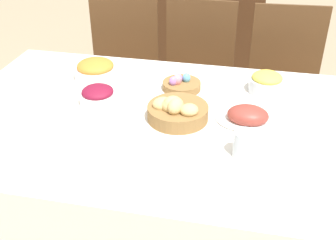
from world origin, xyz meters
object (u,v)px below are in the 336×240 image
Objects in this scene: chair_far_right at (284,86)px; egg_basket at (181,84)px; dinner_plate at (155,177)px; beet_salad_bowl at (98,96)px; pineapple_bowl at (267,82)px; knife at (204,185)px; fork at (108,172)px; butter_dish at (95,137)px; spoon at (213,186)px; ham_platter at (248,116)px; bread_basket at (176,111)px; carrot_bowl at (96,70)px; drinking_cup at (244,144)px; chair_far_center at (196,78)px; sideboard at (194,28)px; chair_far_left at (123,71)px.

egg_basket is at bearing -131.26° from chair_far_right.
beet_salad_bowl is at bearing 128.69° from dinner_plate.
pineapple_bowl reaches higher than knife.
chair_far_right is 1.45m from fork.
spoon is at bearing -20.08° from butter_dish.
beet_salad_bowl is 0.86× the size of fork.
pineapple_bowl reaches higher than ham_platter.
egg_basket is 0.66m from knife.
chair_far_right is 1.07m from bread_basket.
carrot_bowl is (-0.91, -0.61, 0.29)m from chair_far_right.
pineapple_bowl is 0.51m from drinking_cup.
sideboard is at bearing 99.94° from chair_far_center.
pineapple_bowl is at bearing -41.18° from chair_far_left.
ham_platter is at bearing 43.61° from fork.
chair_far_left is 3.94× the size of bread_basket.
chair_far_left is 1.47m from knife.
sideboard is 2.34m from fork.
drinking_cup is at bearing 34.88° from dinner_plate.
chair_far_center is at bearing 110.55° from ham_platter.
egg_basket is (0.49, -0.65, 0.27)m from chair_far_left.
chair_far_center reaches higher than dinner_plate.
pineapple_bowl is at bearing -56.35° from chair_far_center.
chair_far_left is 0.99m from chair_far_right.
dinner_plate is (0.03, -0.63, -0.02)m from egg_basket.
chair_far_right reaches higher than bread_basket.
fork is at bearing -179.67° from spoon.
drinking_cup is at bearing -73.64° from chair_far_center.
fork is (-0.50, -0.69, -0.04)m from pineapple_bowl.
beet_salad_bowl is 1.65× the size of drinking_cup.
beet_salad_bowl is at bearing -109.23° from chair_far_center.
sideboard is 5.50× the size of carrot_bowl.
butter_dish is (-0.10, 0.16, 0.01)m from fork.
beet_salad_bowl is at bearing -85.35° from chair_far_left.
sideboard is 7.13× the size of pineapple_bowl.
dinner_plate is 1.96× the size of butter_dish.
chair_far_right is 4.71× the size of carrot_bowl.
spoon is at bearing -0.33° from knife.
sideboard is 1.76m from pineapple_bowl.
chair_far_center is 3.94× the size of bread_basket.
chair_far_left is 0.86m from egg_basket.
butter_dish is (-0.54, -0.25, -0.01)m from ham_platter.
carrot_bowl is (-0.41, 0.04, 0.02)m from egg_basket.
knife is at bearing -21.39° from butter_dish.
ham_platter is 1.58× the size of beet_salad_bowl.
bread_basket is 1.55× the size of pineapple_bowl.
ham_platter is at bearing -54.32° from chair_far_left.
carrot_bowl is 1.10× the size of fork.
ham_platter is at bearing -19.58° from carrot_bowl.
bread_basket is (0.52, -0.91, 0.29)m from chair_far_left.
sideboard is 2.38m from spoon.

